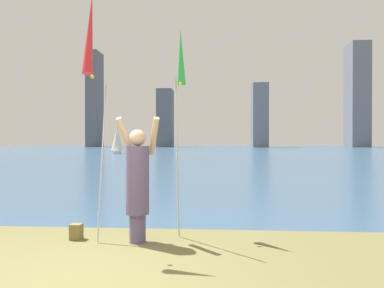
% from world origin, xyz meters
% --- Properties ---
extents(ground, '(120.00, 138.00, 0.12)m').
position_xyz_m(ground, '(0.00, 50.95, -0.06)').
color(ground, brown).
extents(person, '(0.74, 0.55, 2.03)m').
position_xyz_m(person, '(0.43, 1.51, 1.00)').
color(person, '#594C72').
rests_on(person, ground).
extents(kite_flag_left, '(0.16, 0.98, 3.90)m').
position_xyz_m(kite_flag_left, '(-0.20, 1.10, 3.18)').
color(kite_flag_left, '#B2B2B7').
rests_on(kite_flag_left, ground).
extents(kite_flag_right, '(0.16, 1.00, 3.61)m').
position_xyz_m(kite_flag_right, '(1.07, 2.18, 3.03)').
color(kite_flag_right, '#B2B2B7').
rests_on(kite_flag_right, ground).
extents(bag, '(0.19, 0.17, 0.26)m').
position_xyz_m(bag, '(-0.62, 1.61, 0.13)').
color(bag, olive).
rests_on(bag, ground).
extents(sailboat_0, '(1.80, 3.13, 4.71)m').
position_xyz_m(sailboat_0, '(-11.62, 43.04, 1.74)').
color(sailboat_0, silver).
rests_on(sailboat_0, ground).
extents(skyline_tower_0, '(3.24, 6.64, 27.09)m').
position_xyz_m(skyline_tower_0, '(-33.30, 96.83, 13.55)').
color(skyline_tower_0, '#565B66').
rests_on(skyline_tower_0, ground).
extents(skyline_tower_1, '(4.20, 5.84, 15.85)m').
position_xyz_m(skyline_tower_1, '(-12.60, 94.64, 7.92)').
color(skyline_tower_1, '#565B66').
rests_on(skyline_tower_1, ground).
extents(skyline_tower_2, '(4.02, 7.76, 16.70)m').
position_xyz_m(skyline_tower_2, '(12.95, 92.72, 8.35)').
color(skyline_tower_2, slate).
rests_on(skyline_tower_2, ground).
extents(skyline_tower_3, '(4.90, 6.86, 27.90)m').
position_xyz_m(skyline_tower_3, '(39.39, 95.65, 13.95)').
color(skyline_tower_3, slate).
rests_on(skyline_tower_3, ground).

